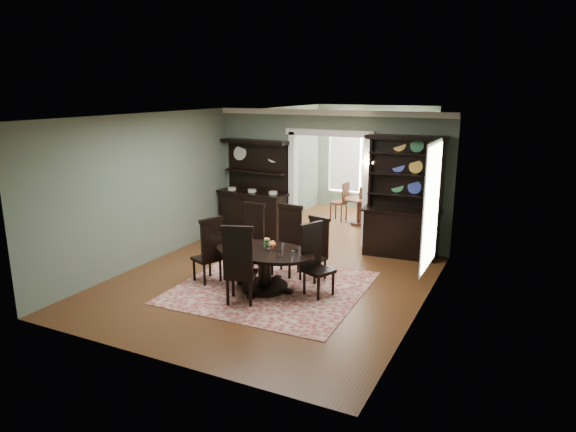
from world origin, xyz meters
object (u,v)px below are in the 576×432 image
(dining_table, at_px, (264,262))
(sideboard, at_px, (254,202))
(parlor_table, at_px, (359,207))
(welsh_dresser, at_px, (403,213))

(dining_table, xyz_separation_m, sideboard, (-1.92, 3.00, 0.29))
(sideboard, height_order, parlor_table, sideboard)
(parlor_table, bearing_deg, sideboard, -134.24)
(dining_table, xyz_separation_m, welsh_dresser, (1.67, 2.99, 0.41))
(dining_table, height_order, parlor_table, dining_table)
(dining_table, distance_m, sideboard, 3.57)
(sideboard, bearing_deg, parlor_table, 49.92)
(welsh_dresser, relative_size, parlor_table, 3.41)
(dining_table, relative_size, welsh_dresser, 0.75)
(dining_table, distance_m, welsh_dresser, 3.45)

